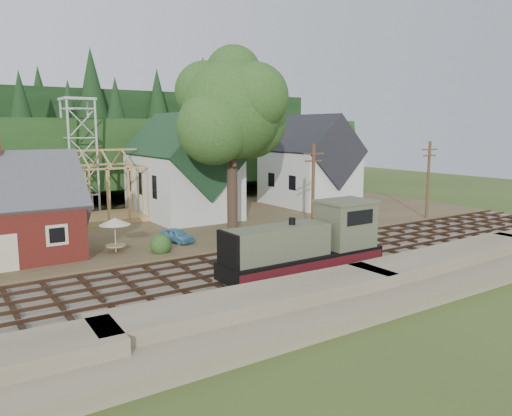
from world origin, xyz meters
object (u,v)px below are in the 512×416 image
locomotive (309,245)px  patio_set (115,223)px  car_red (307,199)px  car_blue (177,235)px

locomotive → patio_set: bearing=125.7°
car_red → car_blue: bearing=148.4°
locomotive → car_red: bearing=50.7°
locomotive → car_red: locomotive is taller
locomotive → patio_set: size_ratio=4.40×
car_red → patio_set: (-26.90, -10.62, 1.56)m
car_red → patio_set: bearing=144.9°
car_red → locomotive: bearing=174.0°
locomotive → patio_set: 14.57m
patio_set → locomotive: bearing=-54.3°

